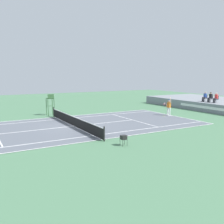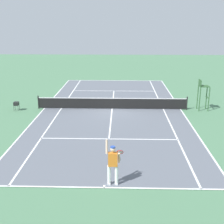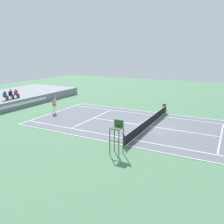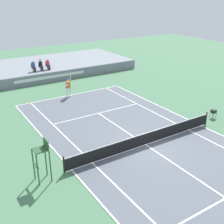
% 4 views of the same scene
% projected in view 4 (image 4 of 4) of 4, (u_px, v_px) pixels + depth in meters
% --- Properties ---
extents(ground_plane, '(80.00, 80.00, 0.00)m').
position_uv_depth(ground_plane, '(146.00, 145.00, 19.21)').
color(ground_plane, '#4C7A56').
extents(court, '(11.08, 23.88, 0.03)m').
position_uv_depth(court, '(146.00, 145.00, 19.20)').
color(court, slate).
rests_on(court, ground).
extents(net, '(11.98, 0.10, 1.07)m').
position_uv_depth(net, '(146.00, 138.00, 19.00)').
color(net, black).
rests_on(net, ground).
extents(barrier_wall, '(23.77, 0.25, 1.13)m').
position_uv_depth(barrier_wall, '(51.00, 77.00, 32.41)').
color(barrier_wall, gray).
rests_on(barrier_wall, ground).
extents(bleacher_platform, '(23.77, 9.60, 1.13)m').
position_uv_depth(bleacher_platform, '(36.00, 68.00, 36.22)').
color(bleacher_platform, gray).
rests_on(bleacher_platform, ground).
extents(spectator_seated_0, '(0.44, 0.60, 1.26)m').
position_uv_depth(spectator_seated_0, '(34.00, 66.00, 32.27)').
color(spectator_seated_0, '#474C56').
rests_on(spectator_seated_0, bleacher_platform).
extents(spectator_seated_1, '(0.44, 0.60, 1.26)m').
position_uv_depth(spectator_seated_1, '(41.00, 65.00, 32.70)').
color(spectator_seated_1, '#474C56').
rests_on(spectator_seated_1, bleacher_platform).
extents(spectator_seated_2, '(0.44, 0.60, 1.26)m').
position_uv_depth(spectator_seated_2, '(48.00, 64.00, 33.12)').
color(spectator_seated_2, '#474C56').
rests_on(spectator_seated_2, bleacher_platform).
extents(tennis_player, '(0.76, 0.62, 2.08)m').
position_uv_depth(tennis_player, '(68.00, 87.00, 27.63)').
color(tennis_player, white).
rests_on(tennis_player, ground).
extents(tennis_ball, '(0.07, 0.07, 0.07)m').
position_uv_depth(tennis_ball, '(75.00, 99.00, 27.42)').
color(tennis_ball, '#D1E533').
rests_on(tennis_ball, ground).
extents(umpire_chair, '(0.77, 0.77, 2.44)m').
position_uv_depth(umpire_chair, '(42.00, 155.00, 15.08)').
color(umpire_chair, '#2D562D').
rests_on(umpire_chair, ground).
extents(ball_hopper, '(0.36, 0.36, 0.70)m').
position_uv_depth(ball_hopper, '(214.00, 111.00, 23.18)').
color(ball_hopper, black).
rests_on(ball_hopper, ground).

